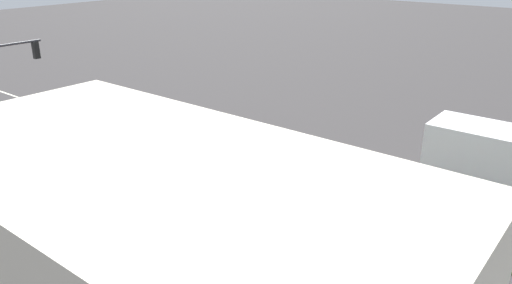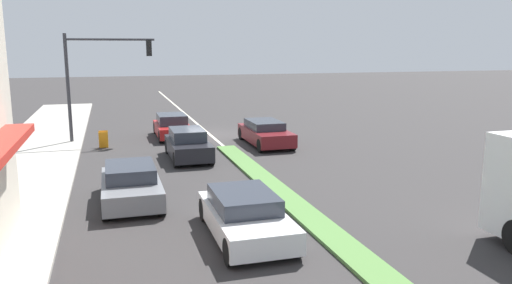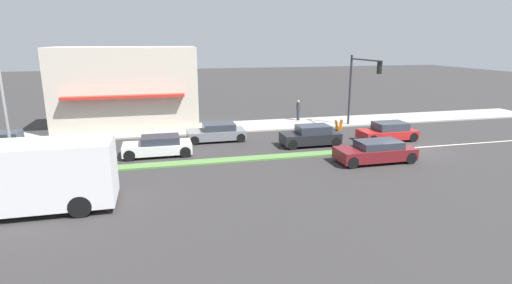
{
  "view_description": "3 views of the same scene",
  "coord_description": "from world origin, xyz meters",
  "px_view_note": "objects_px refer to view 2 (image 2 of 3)",
  "views": [
    {
      "loc": [
        15.83,
        24.29,
        9.69
      ],
      "look_at": [
        -0.87,
        11.06,
        1.35
      ],
      "focal_mm": 35.0,
      "sensor_mm": 36.0,
      "label": 1
    },
    {
      "loc": [
        5.54,
        28.21,
        5.04
      ],
      "look_at": [
        -0.34,
        8.31,
        1.07
      ],
      "focal_mm": 35.0,
      "sensor_mm": 36.0,
      "label": 2
    },
    {
      "loc": [
        -21.99,
        15.75,
        6.82
      ],
      "look_at": [
        -0.87,
        10.51,
        1.27
      ],
      "focal_mm": 28.0,
      "sensor_mm": 36.0,
      "label": 3
    }
  ],
  "objects_px": {
    "traffic_signal_main": "(96,69)",
    "sedan_dark": "(188,145)",
    "van_white": "(245,215)",
    "pedestrian": "(5,138)",
    "suv_grey": "(131,184)",
    "warning_aframe_sign": "(103,139)",
    "sedan_maroon": "(265,133)",
    "hatchback_red": "(172,126)"
  },
  "relations": [
    {
      "from": "suv_grey",
      "to": "sedan_dark",
      "type": "bearing_deg",
      "value": -115.38
    },
    {
      "from": "pedestrian",
      "to": "warning_aframe_sign",
      "type": "distance_m",
      "value": 4.59
    },
    {
      "from": "hatchback_red",
      "to": "sedan_dark",
      "type": "relative_size",
      "value": 1.02
    },
    {
      "from": "sedan_dark",
      "to": "sedan_maroon",
      "type": "bearing_deg",
      "value": -153.06
    },
    {
      "from": "warning_aframe_sign",
      "to": "pedestrian",
      "type": "bearing_deg",
      "value": 23.84
    },
    {
      "from": "warning_aframe_sign",
      "to": "suv_grey",
      "type": "height_order",
      "value": "suv_grey"
    },
    {
      "from": "pedestrian",
      "to": "sedan_maroon",
      "type": "relative_size",
      "value": 0.39
    },
    {
      "from": "traffic_signal_main",
      "to": "suv_grey",
      "type": "bearing_deg",
      "value": 95.68
    },
    {
      "from": "warning_aframe_sign",
      "to": "sedan_maroon",
      "type": "relative_size",
      "value": 0.19
    },
    {
      "from": "traffic_signal_main",
      "to": "warning_aframe_sign",
      "type": "relative_size",
      "value": 6.69
    },
    {
      "from": "pedestrian",
      "to": "traffic_signal_main",
      "type": "bearing_deg",
      "value": -138.68
    },
    {
      "from": "sedan_maroon",
      "to": "suv_grey",
      "type": "height_order",
      "value": "sedan_maroon"
    },
    {
      "from": "traffic_signal_main",
      "to": "sedan_dark",
      "type": "distance_m",
      "value": 7.43
    },
    {
      "from": "traffic_signal_main",
      "to": "warning_aframe_sign",
      "type": "bearing_deg",
      "value": 97.02
    },
    {
      "from": "hatchback_red",
      "to": "van_white",
      "type": "distance_m",
      "value": 15.66
    },
    {
      "from": "warning_aframe_sign",
      "to": "van_white",
      "type": "xyz_separation_m",
      "value": [
        -3.72,
        13.69,
        0.17
      ]
    },
    {
      "from": "hatchback_red",
      "to": "suv_grey",
      "type": "distance_m",
      "value": 11.98
    },
    {
      "from": "traffic_signal_main",
      "to": "suv_grey",
      "type": "distance_m",
      "value": 11.84
    },
    {
      "from": "hatchback_red",
      "to": "sedan_dark",
      "type": "height_order",
      "value": "sedan_dark"
    },
    {
      "from": "sedan_dark",
      "to": "sedan_maroon",
      "type": "height_order",
      "value": "sedan_dark"
    },
    {
      "from": "warning_aframe_sign",
      "to": "van_white",
      "type": "bearing_deg",
      "value": 105.21
    },
    {
      "from": "pedestrian",
      "to": "sedan_dark",
      "type": "bearing_deg",
      "value": 166.18
    },
    {
      "from": "pedestrian",
      "to": "hatchback_red",
      "type": "relative_size",
      "value": 0.44
    },
    {
      "from": "pedestrian",
      "to": "suv_grey",
      "type": "height_order",
      "value": "pedestrian"
    },
    {
      "from": "traffic_signal_main",
      "to": "sedan_maroon",
      "type": "relative_size",
      "value": 1.25
    },
    {
      "from": "warning_aframe_sign",
      "to": "hatchback_red",
      "type": "height_order",
      "value": "hatchback_red"
    },
    {
      "from": "traffic_signal_main",
      "to": "pedestrian",
      "type": "distance_m",
      "value": 5.99
    },
    {
      "from": "warning_aframe_sign",
      "to": "van_white",
      "type": "height_order",
      "value": "van_white"
    },
    {
      "from": "sedan_dark",
      "to": "hatchback_red",
      "type": "bearing_deg",
      "value": -90.0
    },
    {
      "from": "sedan_maroon",
      "to": "pedestrian",
      "type": "bearing_deg",
      "value": 1.38
    },
    {
      "from": "traffic_signal_main",
      "to": "sedan_dark",
      "type": "bearing_deg",
      "value": 125.93
    },
    {
      "from": "sedan_dark",
      "to": "van_white",
      "type": "relative_size",
      "value": 0.95
    },
    {
      "from": "warning_aframe_sign",
      "to": "van_white",
      "type": "distance_m",
      "value": 14.19
    },
    {
      "from": "warning_aframe_sign",
      "to": "suv_grey",
      "type": "xyz_separation_m",
      "value": [
        -0.92,
        9.68,
        0.17
      ]
    },
    {
      "from": "sedan_maroon",
      "to": "warning_aframe_sign",
      "type": "bearing_deg",
      "value": -10.74
    },
    {
      "from": "pedestrian",
      "to": "sedan_dark",
      "type": "height_order",
      "value": "pedestrian"
    },
    {
      "from": "hatchback_red",
      "to": "sedan_maroon",
      "type": "height_order",
      "value": "hatchback_red"
    },
    {
      "from": "traffic_signal_main",
      "to": "hatchback_red",
      "type": "height_order",
      "value": "traffic_signal_main"
    },
    {
      "from": "suv_grey",
      "to": "traffic_signal_main",
      "type": "bearing_deg",
      "value": -84.32
    },
    {
      "from": "pedestrian",
      "to": "suv_grey",
      "type": "bearing_deg",
      "value": 122.94
    },
    {
      "from": "sedan_maroon",
      "to": "van_white",
      "type": "distance_m",
      "value": 12.92
    },
    {
      "from": "pedestrian",
      "to": "suv_grey",
      "type": "relative_size",
      "value": 0.44
    }
  ]
}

